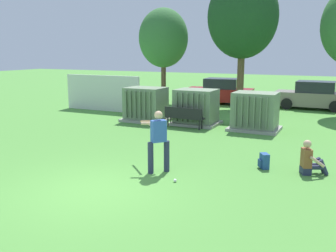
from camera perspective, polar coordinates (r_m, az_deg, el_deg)
name	(u,v)px	position (r m, az deg, el deg)	size (l,w,h in m)	color
ground_plane	(95,190)	(9.49, -10.99, -9.54)	(96.00, 96.00, 0.00)	#51933D
fence_panel	(102,93)	(21.71, -9.91, 4.92)	(4.80, 0.12, 2.00)	silver
transformer_west	(146,105)	(18.29, -3.38, 3.24)	(2.10, 1.70, 1.62)	#9E9B93
transformer_mid_west	(196,107)	(17.40, 4.26, 2.81)	(2.10, 1.70, 1.62)	#9E9B93
transformer_mid_east	(255,112)	(16.52, 13.02, 2.10)	(2.10, 1.70, 1.62)	#9E9B93
park_bench	(184,116)	(16.55, 2.42, 1.51)	(1.82, 0.49, 0.92)	black
batter	(158,138)	(10.44, -1.55, -1.81)	(1.37, 1.26, 1.74)	#282D4C
sports_ball	(175,180)	(9.87, 1.08, -8.23)	(0.09, 0.09, 0.09)	white
seated_spectator	(310,161)	(11.11, 20.64, -4.94)	(0.79, 0.66, 0.96)	#282D4C
backpack	(264,161)	(11.28, 14.30, -5.17)	(0.36, 0.38, 0.44)	#264C8C
tree_left	(163,38)	(24.74, -0.69, 13.12)	(3.16, 3.16, 6.03)	brown
tree_center_left	(243,17)	(22.69, 11.23, 15.87)	(3.99, 3.99, 7.63)	brown
parked_car_leftmost	(220,92)	(24.61, 7.87, 5.14)	(4.33, 2.19, 1.62)	maroon
parked_car_left_of_center	(313,96)	(23.66, 21.09, 4.25)	(4.24, 1.99, 1.62)	gray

